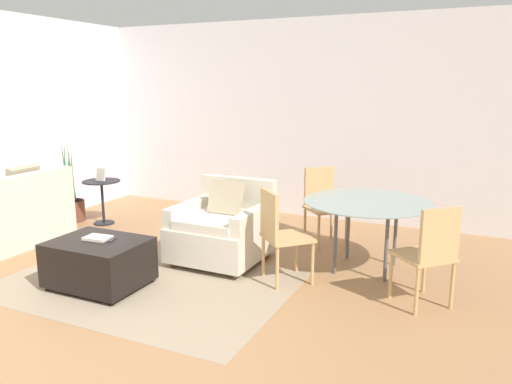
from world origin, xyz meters
TOP-DOWN VIEW (x-y plane):
  - ground_plane at (0.00, 0.00)m, footprint 20.00×20.00m
  - wall_back at (0.00, 4.02)m, footprint 12.00×0.06m
  - area_rug at (-0.43, 0.98)m, footprint 2.73×1.90m
  - armchair at (-0.08, 1.87)m, footprint 0.91×0.94m
  - ottoman at (-0.78, 0.74)m, footprint 0.85×0.67m
  - book_stack at (-0.81, 0.78)m, footprint 0.25×0.19m
  - tv_remote_primary at (-0.68, 0.82)m, footprint 0.09×0.14m
  - potted_plant at (-2.74, 2.37)m, footprint 0.35×0.35m
  - side_table at (-2.24, 2.44)m, footprint 0.50×0.50m
  - picture_frame at (-2.24, 2.44)m, footprint 0.15×0.07m
  - dining_table at (1.39, 2.23)m, footprint 1.28×1.28m
  - dining_chair_near_left at (0.71, 1.55)m, footprint 0.59×0.59m
  - dining_chair_near_right at (2.07, 1.55)m, footprint 0.59×0.59m
  - dining_chair_far_left at (0.71, 2.91)m, footprint 0.59×0.59m

SIDE VIEW (x-z plane):
  - ground_plane at x=0.00m, z-range 0.00..0.00m
  - area_rug at x=-0.43m, z-range 0.00..0.01m
  - potted_plant at x=-2.74m, z-range -0.34..0.82m
  - ottoman at x=-0.78m, z-range 0.02..0.47m
  - armchair at x=-0.08m, z-range -0.09..0.77m
  - side_table at x=-2.24m, z-range 0.13..0.72m
  - tv_remote_primary at x=-0.68m, z-range 0.45..0.46m
  - book_stack at x=-0.81m, z-range 0.45..0.47m
  - dining_chair_near_left at x=0.71m, z-range 0.07..0.97m
  - dining_chair_near_right at x=2.07m, z-range 0.07..0.97m
  - dining_chair_far_left at x=0.71m, z-range 0.07..0.97m
  - dining_table at x=1.39m, z-range 0.30..1.02m
  - picture_frame at x=-2.24m, z-range 0.60..0.78m
  - wall_back at x=0.00m, z-range 0.00..2.75m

